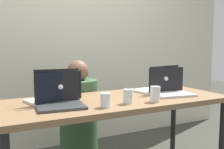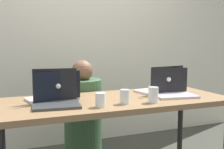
# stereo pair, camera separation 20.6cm
# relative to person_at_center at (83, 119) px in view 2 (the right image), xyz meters

# --- Properties ---
(back_wall) EXTENTS (4.57, 0.10, 2.42)m
(back_wall) POSITION_rel_person_at_center_xyz_m (0.12, 0.67, 0.75)
(back_wall) COLOR beige
(back_wall) RESTS_ON ground
(desk) EXTENTS (1.76, 0.71, 0.75)m
(desk) POSITION_rel_person_at_center_xyz_m (0.12, -0.54, 0.23)
(desk) COLOR brown
(desk) RESTS_ON ground
(person_at_center) EXTENTS (0.42, 0.42, 1.02)m
(person_at_center) POSITION_rel_person_at_center_xyz_m (0.00, 0.00, 0.00)
(person_at_center) COLOR #375938
(person_at_center) RESTS_ON ground
(laptop_back_left) EXTENTS (0.40, 0.31, 0.22)m
(laptop_back_left) POSITION_rel_person_at_center_xyz_m (-0.34, -0.44, 0.35)
(laptop_back_left) COLOR silver
(laptop_back_left) RESTS_ON desk
(laptop_front_right) EXTENTS (0.35, 0.28, 0.22)m
(laptop_front_right) POSITION_rel_person_at_center_xyz_m (0.60, -0.60, 0.35)
(laptop_front_right) COLOR #B6B0BA
(laptop_front_right) RESTS_ON desk
(laptop_front_left) EXTENTS (0.33, 0.30, 0.25)m
(laptop_front_left) POSITION_rel_person_at_center_xyz_m (-0.34, -0.59, 0.35)
(laptop_front_left) COLOR #35383A
(laptop_front_left) RESTS_ON desk
(laptop_back_right) EXTENTS (0.39, 0.31, 0.23)m
(laptop_back_right) POSITION_rel_person_at_center_xyz_m (0.58, -0.44, 0.35)
(laptop_back_right) COLOR silver
(laptop_back_right) RESTS_ON desk
(water_glass_center) EXTENTS (0.07, 0.07, 0.10)m
(water_glass_center) POSITION_rel_person_at_center_xyz_m (0.11, -0.73, 0.34)
(water_glass_center) COLOR silver
(water_glass_center) RESTS_ON desk
(water_glass_left) EXTENTS (0.07, 0.07, 0.10)m
(water_glass_left) POSITION_rel_person_at_center_xyz_m (-0.08, -0.76, 0.34)
(water_glass_left) COLOR white
(water_glass_left) RESTS_ON desk
(water_glass_right) EXTENTS (0.07, 0.07, 0.11)m
(water_glass_right) POSITION_rel_person_at_center_xyz_m (0.32, -0.76, 0.35)
(water_glass_right) COLOR white
(water_glass_right) RESTS_ON desk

